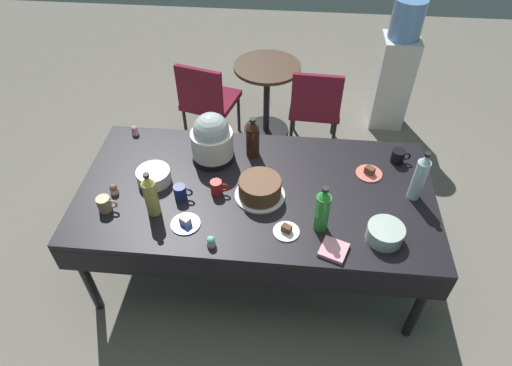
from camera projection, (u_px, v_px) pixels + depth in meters
name	position (u px, v px, depth m)	size (l,w,h in m)	color
ground	(256.00, 261.00, 3.24)	(9.00, 9.00, 0.00)	slate
potluck_table	(256.00, 196.00, 2.76)	(2.20, 1.10, 0.75)	black
frosted_layer_cake	(260.00, 189.00, 2.64)	(0.31, 0.31, 0.13)	silver
slow_cooker	(212.00, 139.00, 2.82)	(0.28, 0.28, 0.35)	black
glass_salad_bowl	(385.00, 233.00, 2.41)	(0.20, 0.20, 0.09)	#B2C6BC
ceramic_snack_bowl	(154.00, 176.00, 2.74)	(0.21, 0.21, 0.09)	silver
dessert_plate_white	(286.00, 231.00, 2.46)	(0.15, 0.15, 0.05)	white
dessert_plate_coral	(369.00, 172.00, 2.81)	(0.17, 0.17, 0.05)	#E07266
dessert_plate_cobalt	(185.00, 223.00, 2.51)	(0.17, 0.17, 0.05)	#2D4CB2
cupcake_berry	(211.00, 242.00, 2.38)	(0.05, 0.05, 0.07)	beige
cupcake_lemon	(114.00, 189.00, 2.67)	(0.05, 0.05, 0.07)	beige
cupcake_vanilla	(135.00, 130.00, 3.10)	(0.05, 0.05, 0.07)	beige
soda_bottle_cola	(253.00, 138.00, 2.87)	(0.09, 0.09, 0.29)	#33190F
soda_bottle_ginger_ale	(151.00, 195.00, 2.49)	(0.08, 0.08, 0.30)	gold
soda_bottle_water	(420.00, 177.00, 2.56)	(0.08, 0.08, 0.34)	silver
soda_bottle_lime_soda	(322.00, 210.00, 2.40)	(0.08, 0.08, 0.31)	green
coffee_mug_black	(398.00, 156.00, 2.87)	(0.13, 0.09, 0.09)	black
coffee_mug_tan	(105.00, 204.00, 2.57)	(0.12, 0.08, 0.09)	tan
coffee_mug_red	(217.00, 187.00, 2.66)	(0.11, 0.07, 0.09)	#B2231E
coffee_mug_navy	(181.00, 192.00, 2.63)	(0.12, 0.07, 0.10)	navy
paper_napkin_stack	(334.00, 250.00, 2.37)	(0.14, 0.14, 0.02)	pink
maroon_chair_left	(207.00, 98.00, 3.91)	(0.54, 0.54, 0.85)	maroon
maroon_chair_right	(315.00, 104.00, 3.85)	(0.46, 0.46, 0.85)	maroon
round_cafe_table	(267.00, 87.00, 4.03)	(0.60, 0.60, 0.72)	#473323
water_cooler	(395.00, 69.00, 4.09)	(0.32, 0.32, 1.24)	silver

